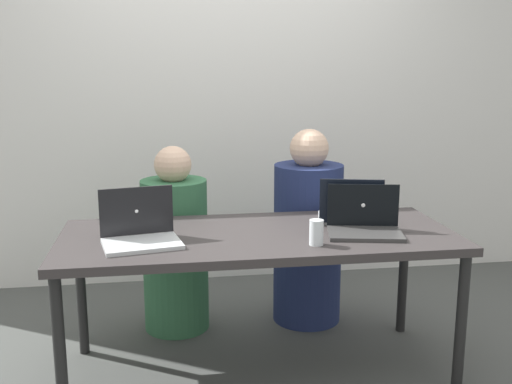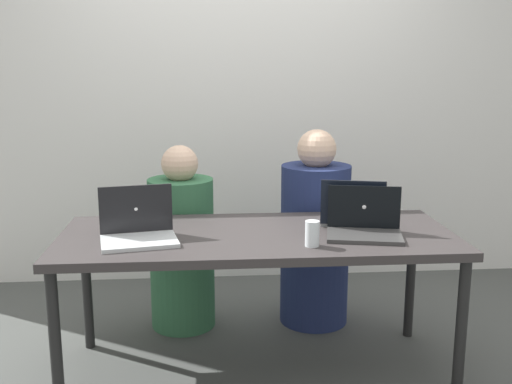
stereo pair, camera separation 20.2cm
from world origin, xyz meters
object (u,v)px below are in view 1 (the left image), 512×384
object	(u,v)px
laptop_front_left	(140,232)
water_glass_right	(316,234)
person_on_right	(308,237)
laptop_back_right	(350,212)
person_on_left	(175,249)
laptop_front_right	(364,223)

from	to	relation	value
laptop_front_left	water_glass_right	world-z (taller)	laptop_front_left
person_on_right	laptop_back_right	distance (m)	0.53
person_on_left	laptop_back_right	xyz separation A→B (m)	(0.86, -0.46, 0.29)
laptop_back_right	water_glass_right	xyz separation A→B (m)	(-0.26, -0.35, -0.00)
person_on_right	water_glass_right	bearing A→B (deg)	85.34
person_on_right	water_glass_right	xyz separation A→B (m)	(-0.16, -0.80, 0.25)
person_on_left	laptop_back_right	distance (m)	1.02
laptop_front_left	laptop_front_right	bearing A→B (deg)	-11.14
laptop_back_right	person_on_right	bearing A→B (deg)	-64.08
person_on_right	laptop_front_right	distance (m)	0.72
person_on_left	person_on_right	xyz separation A→B (m)	(0.76, 0.00, 0.04)
laptop_back_right	laptop_front_right	xyz separation A→B (m)	(0.01, -0.20, -0.00)
laptop_back_right	water_glass_right	bearing A→B (deg)	66.59
person_on_left	laptop_front_right	bearing A→B (deg)	148.03
person_on_right	laptop_front_right	bearing A→B (deg)	105.69
person_on_left	laptop_front_left	xyz separation A→B (m)	(-0.16, -0.66, 0.29)
person_on_right	laptop_front_left	xyz separation A→B (m)	(-0.92, -0.66, 0.26)
person_on_right	water_glass_right	distance (m)	0.86
water_glass_right	laptop_back_right	bearing A→B (deg)	52.99
person_on_left	laptop_back_right	world-z (taller)	person_on_left
person_on_left	person_on_right	size ratio (longest dim) A/B	0.93
laptop_back_right	person_on_left	bearing A→B (deg)	-14.46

